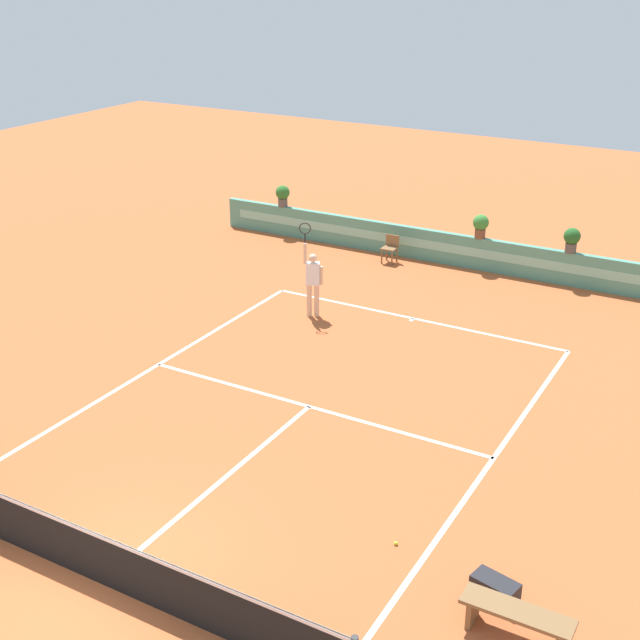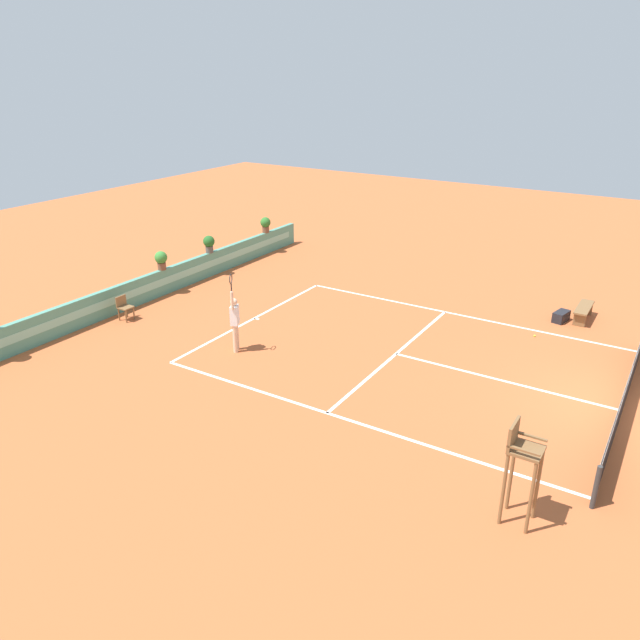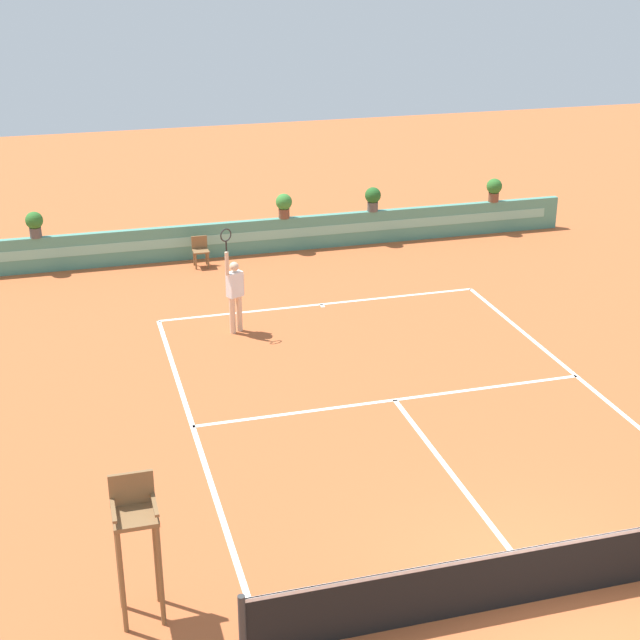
{
  "view_description": "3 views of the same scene",
  "coord_description": "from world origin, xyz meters",
  "px_view_note": "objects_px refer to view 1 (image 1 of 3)",
  "views": [
    {
      "loc": [
        8.15,
        -7.47,
        8.98
      ],
      "look_at": [
        -0.96,
        8.57,
        1.0
      ],
      "focal_mm": 48.12,
      "sensor_mm": 36.0,
      "label": 1
    },
    {
      "loc": [
        -15.7,
        -0.57,
        8.2
      ],
      "look_at": [
        -0.96,
        8.57,
        1.0
      ],
      "focal_mm": 34.34,
      "sensor_mm": 36.0,
      "label": 2
    },
    {
      "loc": [
        -6.09,
        -9.69,
        8.84
      ],
      "look_at": [
        -0.96,
        8.57,
        1.0
      ],
      "focal_mm": 53.34,
      "sensor_mm": 36.0,
      "label": 3
    }
  ],
  "objects_px": {
    "tennis_ball_near_baseline": "(396,543)",
    "potted_plant_centre": "(481,225)",
    "potted_plant_right": "(572,239)",
    "tennis_player": "(313,279)",
    "gear_bag": "(495,590)",
    "ball_kid_chair": "(390,247)",
    "bench_courtside": "(517,617)",
    "potted_plant_far_left": "(283,194)"
  },
  "relations": [
    {
      "from": "bench_courtside",
      "to": "potted_plant_centre",
      "type": "relative_size",
      "value": 2.21
    },
    {
      "from": "bench_courtside",
      "to": "potted_plant_far_left",
      "type": "relative_size",
      "value": 2.21
    },
    {
      "from": "bench_courtside",
      "to": "potted_plant_right",
      "type": "relative_size",
      "value": 2.21
    },
    {
      "from": "bench_courtside",
      "to": "gear_bag",
      "type": "bearing_deg",
      "value": 129.95
    },
    {
      "from": "potted_plant_centre",
      "to": "tennis_player",
      "type": "bearing_deg",
      "value": -114.33
    },
    {
      "from": "tennis_player",
      "to": "potted_plant_right",
      "type": "height_order",
      "value": "tennis_player"
    },
    {
      "from": "potted_plant_centre",
      "to": "ball_kid_chair",
      "type": "bearing_deg",
      "value": -164.32
    },
    {
      "from": "potted_plant_centre",
      "to": "tennis_ball_near_baseline",
      "type": "bearing_deg",
      "value": -75.5
    },
    {
      "from": "gear_bag",
      "to": "tennis_player",
      "type": "relative_size",
      "value": 0.27
    },
    {
      "from": "gear_bag",
      "to": "potted_plant_right",
      "type": "bearing_deg",
      "value": 100.47
    },
    {
      "from": "tennis_player",
      "to": "tennis_ball_near_baseline",
      "type": "xyz_separation_m",
      "value": [
        6.0,
        -7.64,
        -1.02
      ]
    },
    {
      "from": "bench_courtside",
      "to": "potted_plant_right",
      "type": "xyz_separation_m",
      "value": [
        -3.05,
        14.35,
        1.04
      ]
    },
    {
      "from": "tennis_ball_near_baseline",
      "to": "potted_plant_far_left",
      "type": "relative_size",
      "value": 0.09
    },
    {
      "from": "ball_kid_chair",
      "to": "potted_plant_far_left",
      "type": "distance_m",
      "value": 4.55
    },
    {
      "from": "potted_plant_right",
      "to": "potted_plant_far_left",
      "type": "distance_m",
      "value": 9.72
    },
    {
      "from": "bench_courtside",
      "to": "potted_plant_far_left",
      "type": "distance_m",
      "value": 19.24
    },
    {
      "from": "ball_kid_chair",
      "to": "bench_courtside",
      "type": "relative_size",
      "value": 0.53
    },
    {
      "from": "tennis_ball_near_baseline",
      "to": "potted_plant_centre",
      "type": "xyz_separation_m",
      "value": [
        -3.44,
        13.3,
        1.38
      ]
    },
    {
      "from": "tennis_ball_near_baseline",
      "to": "potted_plant_right",
      "type": "relative_size",
      "value": 0.09
    },
    {
      "from": "tennis_ball_near_baseline",
      "to": "ball_kid_chair",
      "type": "bearing_deg",
      "value": 115.7
    },
    {
      "from": "tennis_ball_near_baseline",
      "to": "potted_plant_centre",
      "type": "height_order",
      "value": "potted_plant_centre"
    },
    {
      "from": "tennis_ball_near_baseline",
      "to": "potted_plant_far_left",
      "type": "distance_m",
      "value": 16.96
    },
    {
      "from": "tennis_player",
      "to": "potted_plant_far_left",
      "type": "height_order",
      "value": "tennis_player"
    },
    {
      "from": "potted_plant_right",
      "to": "potted_plant_centre",
      "type": "relative_size",
      "value": 1.0
    },
    {
      "from": "gear_bag",
      "to": "tennis_ball_near_baseline",
      "type": "distance_m",
      "value": 1.88
    },
    {
      "from": "potted_plant_far_left",
      "to": "potted_plant_centre",
      "type": "height_order",
      "value": "same"
    },
    {
      "from": "ball_kid_chair",
      "to": "bench_courtside",
      "type": "distance_m",
      "value": 15.99
    },
    {
      "from": "ball_kid_chair",
      "to": "tennis_player",
      "type": "height_order",
      "value": "tennis_player"
    },
    {
      "from": "ball_kid_chair",
      "to": "gear_bag",
      "type": "distance_m",
      "value": 15.2
    },
    {
      "from": "bench_courtside",
      "to": "potted_plant_far_left",
      "type": "height_order",
      "value": "potted_plant_far_left"
    },
    {
      "from": "bench_courtside",
      "to": "ball_kid_chair",
      "type": "bearing_deg",
      "value": 121.64
    },
    {
      "from": "ball_kid_chair",
      "to": "potted_plant_right",
      "type": "relative_size",
      "value": 1.17
    },
    {
      "from": "bench_courtside",
      "to": "tennis_player",
      "type": "xyz_separation_m",
      "value": [
        -8.34,
        8.69,
        0.67
      ]
    },
    {
      "from": "ball_kid_chair",
      "to": "tennis_ball_near_baseline",
      "type": "height_order",
      "value": "ball_kid_chair"
    },
    {
      "from": "tennis_ball_near_baseline",
      "to": "potted_plant_right",
      "type": "xyz_separation_m",
      "value": [
        -0.71,
        13.3,
        1.38
      ]
    },
    {
      "from": "tennis_player",
      "to": "potted_plant_right",
      "type": "bearing_deg",
      "value": 46.94
    },
    {
      "from": "potted_plant_right",
      "to": "ball_kid_chair",
      "type": "bearing_deg",
      "value": -172.19
    },
    {
      "from": "bench_courtside",
      "to": "gear_bag",
      "type": "height_order",
      "value": "bench_courtside"
    },
    {
      "from": "gear_bag",
      "to": "potted_plant_far_left",
      "type": "distance_m",
      "value": 18.45
    },
    {
      "from": "tennis_ball_near_baseline",
      "to": "tennis_player",
      "type": "bearing_deg",
      "value": 128.11
    },
    {
      "from": "tennis_player",
      "to": "potted_plant_right",
      "type": "xyz_separation_m",
      "value": [
        5.28,
        5.66,
        0.36
      ]
    },
    {
      "from": "tennis_player",
      "to": "potted_plant_centre",
      "type": "height_order",
      "value": "tennis_player"
    }
  ]
}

